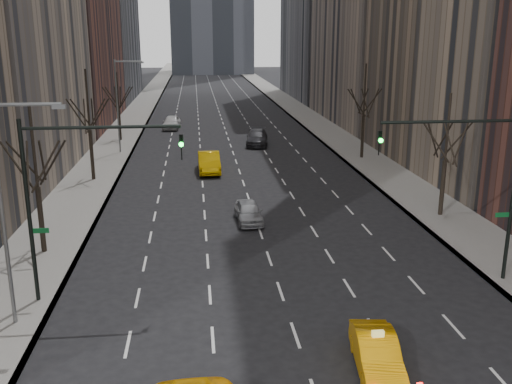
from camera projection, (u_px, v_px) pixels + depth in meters
name	position (u px, v px, depth m)	size (l,w,h in m)	color
sidewalk_left	(134.00, 118.00, 80.60)	(4.50, 320.00, 0.15)	slate
sidewalk_right	(305.00, 115.00, 83.11)	(4.50, 320.00, 0.15)	slate
tree_lw_b	(38.00, 187.00, 29.82)	(3.36, 3.50, 7.82)	black
tree_lw_c	(90.00, 131.00, 45.07)	(3.36, 3.50, 8.74)	black
tree_lw_d	(119.00, 109.00, 62.44)	(3.36, 3.50, 7.36)	black
tree_rw_b	(445.00, 161.00, 36.12)	(3.36, 3.50, 7.82)	black
tree_rw_c	(364.00, 117.00, 53.28)	(3.36, 3.50, 8.74)	black
traffic_mast_left	(67.00, 181.00, 23.89)	(6.69, 0.39, 8.00)	black
traffic_mast_right	(481.00, 171.00, 25.76)	(6.69, 0.39, 8.00)	black
streetlight_near	(9.00, 192.00, 21.77)	(2.83, 0.22, 9.00)	slate
streetlight_far	(121.00, 97.00, 55.31)	(2.83, 0.22, 9.00)	slate
taxi_sedan	(377.00, 354.00, 19.93)	(1.41, 4.03, 1.33)	#FFA605
silver_sedan_ahead	(249.00, 212.00, 35.89)	(1.56, 3.88, 1.32)	#94969B
far_taxi	(209.00, 162.00, 48.92)	(1.80, 5.17, 1.70)	#E3A804
far_suv_grey	(257.00, 138.00, 60.90)	(2.25, 5.54, 1.61)	#29292D
far_car_white	(172.00, 122.00, 71.35)	(1.97, 4.91, 1.67)	silver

